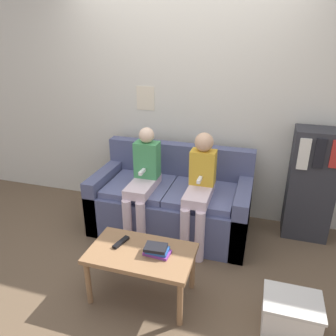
{
  "coord_description": "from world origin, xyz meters",
  "views": [
    {
      "loc": [
        0.86,
        -2.43,
        1.99
      ],
      "look_at": [
        0.0,
        0.38,
        0.76
      ],
      "focal_mm": 35.0,
      "sensor_mm": 36.0,
      "label": 1
    }
  ],
  "objects_px": {
    "person_right": "(200,185)",
    "bookshelf": "(311,184)",
    "person_left": "(143,179)",
    "tv_remote": "(121,242)",
    "coffee_table": "(141,257)",
    "couch": "(172,203)",
    "storage_box": "(291,314)"
  },
  "relations": [
    {
      "from": "person_left",
      "to": "tv_remote",
      "type": "relative_size",
      "value": 6.44
    },
    {
      "from": "couch",
      "to": "coffee_table",
      "type": "distance_m",
      "value": 1.03
    },
    {
      "from": "storage_box",
      "to": "person_left",
      "type": "bearing_deg",
      "value": 149.65
    },
    {
      "from": "person_right",
      "to": "tv_remote",
      "type": "relative_size",
      "value": 6.42
    },
    {
      "from": "tv_remote",
      "to": "bookshelf",
      "type": "relative_size",
      "value": 0.15
    },
    {
      "from": "person_left",
      "to": "storage_box",
      "type": "height_order",
      "value": "person_left"
    },
    {
      "from": "couch",
      "to": "storage_box",
      "type": "xyz_separation_m",
      "value": [
        1.18,
        -1.03,
        -0.17
      ]
    },
    {
      "from": "coffee_table",
      "to": "couch",
      "type": "bearing_deg",
      "value": 92.99
    },
    {
      "from": "coffee_table",
      "to": "person_right",
      "type": "height_order",
      "value": "person_right"
    },
    {
      "from": "person_left",
      "to": "storage_box",
      "type": "bearing_deg",
      "value": -30.35
    },
    {
      "from": "couch",
      "to": "tv_remote",
      "type": "xyz_separation_m",
      "value": [
        -0.14,
        -0.97,
        0.13
      ]
    },
    {
      "from": "coffee_table",
      "to": "person_right",
      "type": "bearing_deg",
      "value": 71.53
    },
    {
      "from": "coffee_table",
      "to": "person_left",
      "type": "xyz_separation_m",
      "value": [
        -0.29,
        0.83,
        0.26
      ]
    },
    {
      "from": "person_left",
      "to": "bookshelf",
      "type": "distance_m",
      "value": 1.68
    },
    {
      "from": "bookshelf",
      "to": "storage_box",
      "type": "bearing_deg",
      "value": -97.72
    },
    {
      "from": "coffee_table",
      "to": "storage_box",
      "type": "distance_m",
      "value": 1.15
    },
    {
      "from": "person_left",
      "to": "person_right",
      "type": "relative_size",
      "value": 1.0
    },
    {
      "from": "person_right",
      "to": "bookshelf",
      "type": "height_order",
      "value": "bookshelf"
    },
    {
      "from": "tv_remote",
      "to": "couch",
      "type": "bearing_deg",
      "value": 96.76
    },
    {
      "from": "bookshelf",
      "to": "storage_box",
      "type": "relative_size",
      "value": 2.85
    },
    {
      "from": "couch",
      "to": "coffee_table",
      "type": "relative_size",
      "value": 1.98
    },
    {
      "from": "tv_remote",
      "to": "bookshelf",
      "type": "xyz_separation_m",
      "value": [
        1.5,
        1.26,
        0.14
      ]
    },
    {
      "from": "person_right",
      "to": "tv_remote",
      "type": "height_order",
      "value": "person_right"
    },
    {
      "from": "storage_box",
      "to": "couch",
      "type": "bearing_deg",
      "value": 138.98
    },
    {
      "from": "person_left",
      "to": "tv_remote",
      "type": "xyz_separation_m",
      "value": [
        0.1,
        -0.78,
        -0.2
      ]
    },
    {
      "from": "bookshelf",
      "to": "storage_box",
      "type": "xyz_separation_m",
      "value": [
        -0.18,
        -1.32,
        -0.44
      ]
    },
    {
      "from": "tv_remote",
      "to": "person_left",
      "type": "bearing_deg",
      "value": 112.42
    },
    {
      "from": "person_left",
      "to": "coffee_table",
      "type": "bearing_deg",
      "value": -70.42
    },
    {
      "from": "coffee_table",
      "to": "storage_box",
      "type": "height_order",
      "value": "coffee_table"
    },
    {
      "from": "storage_box",
      "to": "bookshelf",
      "type": "bearing_deg",
      "value": 82.28
    },
    {
      "from": "person_right",
      "to": "tv_remote",
      "type": "xyz_separation_m",
      "value": [
        -0.47,
        -0.78,
        -0.21
      ]
    },
    {
      "from": "couch",
      "to": "bookshelf",
      "type": "height_order",
      "value": "bookshelf"
    }
  ]
}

